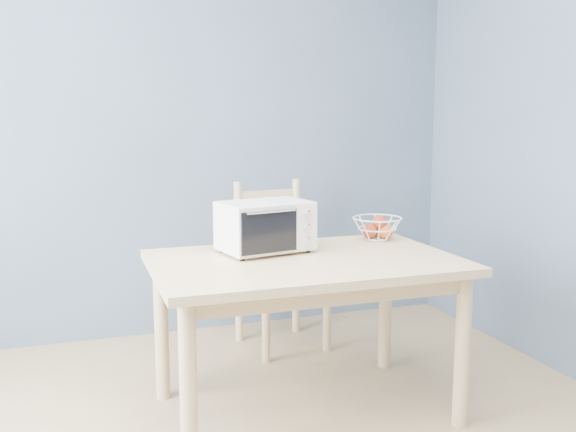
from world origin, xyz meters
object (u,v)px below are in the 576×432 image
object	(u,v)px
toaster_oven	(262,226)
dining_chair	(279,265)
dining_table	(305,280)
fruit_basket	(377,227)

from	to	relation	value
toaster_oven	dining_chair	xyz separation A→B (m)	(0.32, 0.74, -0.38)
dining_table	fruit_basket	bearing A→B (deg)	29.95
dining_table	dining_chair	bearing A→B (deg)	79.33
fruit_basket	dining_chair	world-z (taller)	dining_chair
fruit_basket	dining_chair	bearing A→B (deg)	119.07
fruit_basket	dining_chair	xyz separation A→B (m)	(-0.35, 0.63, -0.32)
fruit_basket	toaster_oven	bearing A→B (deg)	-170.35
dining_table	dining_chair	size ratio (longest dim) A/B	1.39
dining_chair	toaster_oven	bearing A→B (deg)	-121.44
dining_table	fruit_basket	distance (m)	0.63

